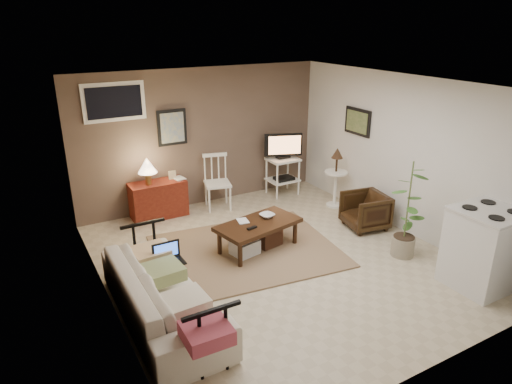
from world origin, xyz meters
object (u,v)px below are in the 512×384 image
side_table (336,171)px  red_console (157,196)px  coffee_table (258,234)px  sofa (162,285)px  potted_plant (408,206)px  spindle_chair (217,184)px  tv_stand (283,163)px  stove (485,248)px  armchair (365,209)px

side_table → red_console: bearing=159.3°
coffee_table → side_table: side_table is taller
sofa → potted_plant: size_ratio=1.53×
sofa → spindle_chair: 3.23m
tv_stand → side_table: tv_stand is taller
spindle_chair → stove: (1.80, -3.90, 0.06)m
spindle_chair → side_table: size_ratio=0.89×
armchair → stove: size_ratio=0.62×
red_console → potted_plant: potted_plant is taller
red_console → side_table: size_ratio=0.99×
spindle_chair → tv_stand: bearing=-0.1°
sofa → armchair: size_ratio=3.42×
side_table → armchair: 1.03m
coffee_table → red_console: (-0.87, 1.86, 0.11)m
coffee_table → tv_stand: tv_stand is taller
red_console → potted_plant: (2.58, -3.02, 0.38)m
tv_stand → stove: bearing=-83.6°
red_console → tv_stand: tv_stand is taller
coffee_table → potted_plant: bearing=-33.9°
potted_plant → stove: bearing=-75.4°
coffee_table → armchair: (1.86, -0.19, 0.06)m
red_console → side_table: side_table is taller
spindle_chair → red_console: bearing=172.8°
side_table → potted_plant: size_ratio=0.76×
side_table → stove: bearing=-90.9°
stove → sofa: bearing=160.8°
spindle_chair → side_table: side_table is taller
side_table → stove: side_table is taller
sofa → tv_stand: tv_stand is taller
coffee_table → stove: bearing=-47.7°
coffee_table → red_console: size_ratio=1.22×
tv_stand → armchair: bearing=-80.4°
spindle_chair → side_table: bearing=-27.5°
spindle_chair → tv_stand: 1.37m
tv_stand → side_table: (0.48, -0.96, 0.04)m
tv_stand → potted_plant: (0.17, -2.88, 0.13)m
side_table → coffee_table: bearing=-159.1°
tv_stand → red_console: bearing=176.8°
red_console → armchair: red_console is taller
red_console → tv_stand: bearing=-3.2°
red_console → spindle_chair: size_ratio=1.12×
coffee_table → side_table: (2.02, 0.77, 0.41)m
spindle_chair → stove: stove is taller
armchair → potted_plant: potted_plant is taller
coffee_table → spindle_chair: size_ratio=1.37×
tv_stand → coffee_table: bearing=-131.6°
side_table → armchair: (-0.16, -0.96, -0.35)m
tv_stand → side_table: 1.08m
coffee_table → spindle_chair: spindle_chair is taller
sofa → stove: (3.69, -1.29, 0.09)m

